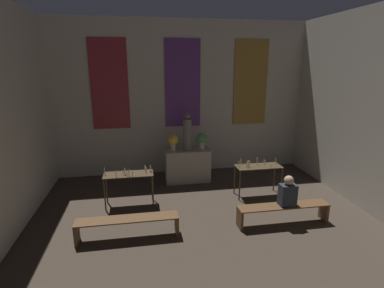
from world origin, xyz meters
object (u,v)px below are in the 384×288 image
object	(u,v)px
candle_rack_left	(129,178)
flower_vase_left	(173,140)
flower_vase_right	(202,139)
altar	(188,165)
candle_rack_right	(258,170)
pew_back_left	(128,224)
pew_back_right	(283,210)
person_seated	(288,192)
statue	(187,133)

from	to	relation	value
candle_rack_left	flower_vase_left	bearing A→B (deg)	47.32
flower_vase_right	altar	bearing A→B (deg)	180.00
flower_vase_right	candle_rack_right	xyz separation A→B (m)	(1.27, -1.38, -0.57)
pew_back_left	pew_back_right	size ratio (longest dim) A/B	1.00
flower_vase_left	pew_back_left	bearing A→B (deg)	-113.60
flower_vase_left	person_seated	distance (m)	3.69
candle_rack_right	flower_vase_left	bearing A→B (deg)	147.21
altar	statue	xyz separation A→B (m)	(0.00, -0.00, 1.01)
altar	statue	size ratio (longest dim) A/B	1.20
statue	candle_rack_left	xyz separation A→B (m)	(-1.70, -1.38, -0.77)
statue	flower_vase_left	bearing A→B (deg)	180.00
altar	candle_rack_right	size ratio (longest dim) A/B	1.09
altar	statue	bearing A→B (deg)	-90.00
person_seated	altar	bearing A→B (deg)	121.38
pew_back_left	candle_rack_left	bearing A→B (deg)	90.00
altar	pew_back_left	xyz separation A→B (m)	(-1.70, -2.91, -0.16)
candle_rack_right	candle_rack_left	bearing A→B (deg)	-179.94
flower_vase_left	candle_rack_right	bearing A→B (deg)	-32.79
flower_vase_right	person_seated	bearing A→B (deg)	-65.25
flower_vase_left	pew_back_left	xyz separation A→B (m)	(-1.27, -2.91, -0.97)
altar	candle_rack_left	bearing A→B (deg)	-141.03
flower_vase_right	pew_back_left	distance (m)	3.74
altar	person_seated	bearing A→B (deg)	-58.62
flower_vase_left	altar	bearing A→B (deg)	0.00
person_seated	pew_back_left	bearing A→B (deg)	180.00
altar	flower_vase_left	size ratio (longest dim) A/B	2.67
flower_vase_right	pew_back_right	size ratio (longest dim) A/B	0.24
candle_rack_left	person_seated	xyz separation A→B (m)	(3.48, -1.53, 0.02)
statue	person_seated	distance (m)	3.49
statue	flower_vase_right	world-z (taller)	statue
statue	candle_rack_right	size ratio (longest dim) A/B	0.91
candle_rack_right	person_seated	bearing A→B (deg)	-87.28
statue	flower_vase_right	xyz separation A→B (m)	(0.43, 0.00, -0.20)
person_seated	candle_rack_left	bearing A→B (deg)	156.25
candle_rack_left	pew_back_left	distance (m)	1.58
pew_back_right	candle_rack_left	bearing A→B (deg)	155.82
altar	flower_vase_right	distance (m)	0.91
flower_vase_left	flower_vase_right	size ratio (longest dim) A/B	1.00
pew_back_right	person_seated	xyz separation A→B (m)	(0.07, -0.00, 0.42)
statue	candle_rack_left	size ratio (longest dim) A/B	0.91
flower_vase_left	person_seated	world-z (taller)	flower_vase_left
pew_back_left	candle_rack_right	bearing A→B (deg)	24.25
candle_rack_right	person_seated	size ratio (longest dim) A/B	1.76
candle_rack_left	flower_vase_right	bearing A→B (deg)	32.83
statue	flower_vase_left	world-z (taller)	statue
flower_vase_right	candle_rack_left	distance (m)	2.61
candle_rack_right	pew_back_right	distance (m)	1.59
flower_vase_left	statue	bearing A→B (deg)	-0.00
altar	candle_rack_right	distance (m)	2.20
statue	flower_vase_right	size ratio (longest dim) A/B	2.23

